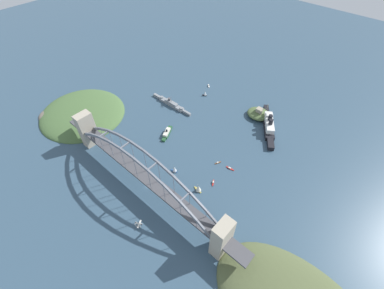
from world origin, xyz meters
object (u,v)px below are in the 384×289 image
at_px(naval_cruiser, 171,104).
at_px(seaplane_taxiing_near_bridge, 139,224).
at_px(small_boat_0, 174,169).
at_px(small_boat_1, 198,188).
at_px(harbor_arch_bridge, 143,174).
at_px(ocean_liner, 269,125).
at_px(small_boat_6, 230,168).
at_px(small_boat_3, 205,93).
at_px(harbor_ferry_steamer, 167,133).
at_px(small_boat_2, 218,163).
at_px(fort_island_mid_harbor, 258,114).
at_px(small_boat_5, 213,183).
at_px(small_boat_4, 209,86).

xyz_separation_m(naval_cruiser, seaplane_taxiing_near_bridge, (114.20, -162.82, -1.03)).
relative_size(small_boat_0, small_boat_1, 0.92).
relative_size(naval_cruiser, small_boat_0, 7.66).
height_order(small_boat_0, small_boat_1, small_boat_1).
bearing_deg(naval_cruiser, harbor_arch_bridge, -56.40).
xyz_separation_m(ocean_liner, small_boat_6, (2.62, -95.34, -5.48)).
height_order(ocean_liner, small_boat_3, ocean_liner).
xyz_separation_m(harbor_ferry_steamer, small_boat_2, (83.92, 5.81, -1.89)).
xyz_separation_m(small_boat_3, small_boat_6, (117.86, -95.03, -3.60)).
height_order(ocean_liner, small_boat_1, ocean_liner).
distance_m(small_boat_1, small_boat_2, 47.71).
height_order(seaplane_taxiing_near_bridge, small_boat_0, small_boat_0).
bearing_deg(harbor_ferry_steamer, seaplane_taxiing_near_bridge, -57.03).
distance_m(fort_island_mid_harbor, small_boat_0, 157.00).
height_order(harbor_arch_bridge, small_boat_5, harbor_arch_bridge).
bearing_deg(fort_island_mid_harbor, small_boat_3, -172.17).
bearing_deg(small_boat_5, harbor_ferry_steamer, 167.61).
distance_m(ocean_liner, small_boat_3, 115.25).
relative_size(seaplane_taxiing_near_bridge, small_boat_3, 0.97).
bearing_deg(seaplane_taxiing_near_bridge, naval_cruiser, 125.04).
xyz_separation_m(harbor_arch_bridge, small_boat_4, (-73.33, 205.71, -25.29)).
bearing_deg(small_boat_0, harbor_arch_bridge, -103.28).
relative_size(small_boat_1, small_boat_2, 1.34).
bearing_deg(small_boat_3, small_boat_0, -63.84).
relative_size(small_boat_0, small_boat_3, 1.11).
bearing_deg(harbor_ferry_steamer, small_boat_0, -36.64).
height_order(small_boat_2, small_boat_5, small_boat_5).
height_order(ocean_liner, small_boat_2, ocean_liner).
bearing_deg(small_boat_4, fort_island_mid_harbor, -6.52).
bearing_deg(naval_cruiser, small_boat_0, -43.55).
height_order(harbor_ferry_steamer, small_boat_1, small_boat_1).
xyz_separation_m(seaplane_taxiing_near_bridge, small_boat_6, (27.01, 121.82, -1.32)).
xyz_separation_m(harbor_arch_bridge, harbor_ferry_steamer, (-43.72, 77.56, -23.50)).
height_order(small_boat_3, small_boat_6, small_boat_3).
bearing_deg(small_boat_3, small_boat_6, -38.88).
height_order(small_boat_4, small_boat_5, small_boat_5).
bearing_deg(small_boat_4, harbor_arch_bridge, -70.38).
relative_size(naval_cruiser, small_boat_5, 9.40).
height_order(harbor_arch_bridge, small_boat_3, harbor_arch_bridge).
distance_m(fort_island_mid_harbor, small_boat_2, 111.07).
height_order(harbor_ferry_steamer, small_boat_4, harbor_ferry_steamer).
distance_m(harbor_arch_bridge, small_boat_5, 82.05).
distance_m(small_boat_1, small_boat_3, 181.60).
relative_size(harbor_ferry_steamer, small_boat_3, 3.22).
bearing_deg(small_boat_0, harbor_ferry_steamer, 143.36).
distance_m(naval_cruiser, fort_island_mid_harbor, 132.61).
bearing_deg(harbor_ferry_steamer, small_boat_2, 3.96).
bearing_deg(small_boat_0, ocean_liner, 72.58).
relative_size(fort_island_mid_harbor, small_boat_3, 3.63).
height_order(naval_cruiser, small_boat_3, naval_cruiser).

